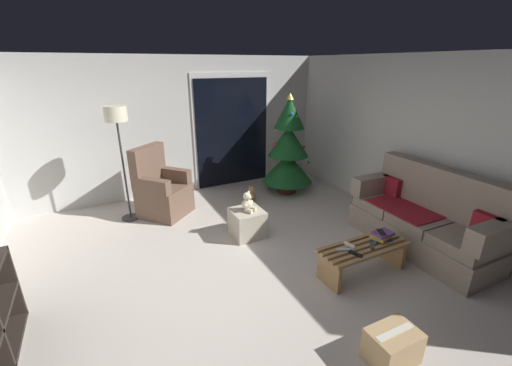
% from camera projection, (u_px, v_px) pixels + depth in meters
% --- Properties ---
extents(ground_plane, '(7.00, 7.00, 0.00)m').
position_uv_depth(ground_plane, '(253.00, 273.00, 3.85)').
color(ground_plane, '#BCB2A8').
extents(wall_back, '(5.72, 0.12, 2.50)m').
position_uv_depth(wall_back, '(179.00, 127.00, 5.97)').
color(wall_back, beige).
rests_on(wall_back, ground).
extents(wall_right, '(0.12, 6.00, 2.50)m').
position_uv_depth(wall_right, '(430.00, 145.00, 4.63)').
color(wall_right, beige).
rests_on(wall_right, ground).
extents(patio_door_frame, '(1.60, 0.02, 2.20)m').
position_uv_depth(patio_door_frame, '(232.00, 131.00, 6.40)').
color(patio_door_frame, silver).
rests_on(patio_door_frame, ground).
extents(patio_door_glass, '(1.50, 0.02, 2.10)m').
position_uv_depth(patio_door_glass, '(233.00, 133.00, 6.40)').
color(patio_door_glass, black).
rests_on(patio_door_glass, ground).
extents(couch, '(0.84, 1.96, 1.08)m').
position_uv_depth(couch, '(425.00, 220.00, 4.29)').
color(couch, gray).
rests_on(couch, ground).
extents(coffee_table, '(1.10, 0.40, 0.37)m').
position_uv_depth(coffee_table, '(363.00, 255.00, 3.77)').
color(coffee_table, '#9E7547').
rests_on(coffee_table, ground).
extents(remote_silver, '(0.16, 0.10, 0.02)m').
position_uv_depth(remote_silver, '(344.00, 250.00, 3.62)').
color(remote_silver, '#ADADB2').
rests_on(remote_silver, coffee_table).
extents(remote_white, '(0.06, 0.16, 0.02)m').
position_uv_depth(remote_white, '(349.00, 245.00, 3.72)').
color(remote_white, silver).
rests_on(remote_white, coffee_table).
extents(remote_graphite, '(0.13, 0.15, 0.02)m').
position_uv_depth(remote_graphite, '(372.00, 246.00, 3.70)').
color(remote_graphite, '#333338').
rests_on(remote_graphite, coffee_table).
extents(remote_black, '(0.09, 0.16, 0.02)m').
position_uv_depth(remote_black, '(356.00, 254.00, 3.55)').
color(remote_black, black).
rests_on(remote_black, coffee_table).
extents(book_stack, '(0.27, 0.23, 0.10)m').
position_uv_depth(book_stack, '(381.00, 236.00, 3.85)').
color(book_stack, '#285684').
rests_on(book_stack, coffee_table).
extents(cell_phone, '(0.13, 0.16, 0.01)m').
position_uv_depth(cell_phone, '(381.00, 232.00, 3.82)').
color(cell_phone, black).
rests_on(cell_phone, book_stack).
extents(christmas_tree, '(0.95, 0.95, 1.87)m').
position_uv_depth(christmas_tree, '(288.00, 150.00, 6.01)').
color(christmas_tree, '#4C1E19').
rests_on(christmas_tree, ground).
extents(armchair, '(0.97, 0.97, 1.13)m').
position_uv_depth(armchair, '(162.00, 191.00, 5.24)').
color(armchair, brown).
rests_on(armchair, ground).
extents(floor_lamp, '(0.32, 0.32, 1.78)m').
position_uv_depth(floor_lamp, '(117.00, 125.00, 4.69)').
color(floor_lamp, '#2D2D30').
rests_on(floor_lamp, ground).
extents(ottoman, '(0.44, 0.44, 0.40)m').
position_uv_depth(ottoman, '(247.00, 223.00, 4.63)').
color(ottoman, '#B2A893').
rests_on(ottoman, ground).
extents(teddy_bear_cream, '(0.21, 0.22, 0.29)m').
position_uv_depth(teddy_bear_cream, '(248.00, 203.00, 4.51)').
color(teddy_bear_cream, beige).
rests_on(teddy_bear_cream, ottoman).
extents(teddy_bear_honey_by_tree, '(0.21, 0.20, 0.29)m').
position_uv_depth(teddy_bear_honey_by_tree, '(251.00, 195.00, 5.82)').
color(teddy_bear_honey_by_tree, tan).
rests_on(teddy_bear_honey_by_tree, ground).
extents(cardboard_box_taped_mid_floor, '(0.42, 0.30, 0.30)m').
position_uv_depth(cardboard_box_taped_mid_floor, '(392.00, 346.00, 2.67)').
color(cardboard_box_taped_mid_floor, tan).
rests_on(cardboard_box_taped_mid_floor, ground).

